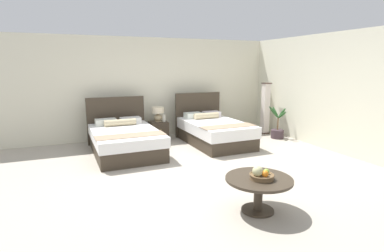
{
  "coord_description": "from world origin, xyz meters",
  "views": [
    {
      "loc": [
        -2.2,
        -4.9,
        1.91
      ],
      "look_at": [
        0.01,
        0.49,
        0.75
      ],
      "focal_mm": 28.49,
      "sensor_mm": 36.0,
      "label": 1
    }
  ],
  "objects_px": {
    "bed_near_window": "(125,140)",
    "potted_palm": "(277,130)",
    "table_lamp": "(158,113)",
    "nightstand": "(159,131)",
    "fruit_bowl": "(261,175)",
    "floor_lamp_corner": "(265,108)",
    "coffee_table": "(259,185)",
    "vase": "(164,118)",
    "bed_near_corner": "(214,131)"
  },
  "relations": [
    {
      "from": "bed_near_window",
      "to": "potted_palm",
      "type": "bearing_deg",
      "value": -2.13
    },
    {
      "from": "table_lamp",
      "to": "potted_palm",
      "type": "distance_m",
      "value": 3.2
    },
    {
      "from": "nightstand",
      "to": "fruit_bowl",
      "type": "relative_size",
      "value": 1.5
    },
    {
      "from": "fruit_bowl",
      "to": "floor_lamp_corner",
      "type": "height_order",
      "value": "floor_lamp_corner"
    },
    {
      "from": "coffee_table",
      "to": "potted_palm",
      "type": "bearing_deg",
      "value": 49.09
    },
    {
      "from": "nightstand",
      "to": "coffee_table",
      "type": "height_order",
      "value": "nightstand"
    },
    {
      "from": "table_lamp",
      "to": "potted_palm",
      "type": "height_order",
      "value": "potted_palm"
    },
    {
      "from": "bed_near_window",
      "to": "nightstand",
      "type": "xyz_separation_m",
      "value": [
        1.03,
        0.88,
        -0.06
      ]
    },
    {
      "from": "table_lamp",
      "to": "potted_palm",
      "type": "relative_size",
      "value": 0.43
    },
    {
      "from": "bed_near_window",
      "to": "floor_lamp_corner",
      "type": "height_order",
      "value": "floor_lamp_corner"
    },
    {
      "from": "vase",
      "to": "floor_lamp_corner",
      "type": "height_order",
      "value": "floor_lamp_corner"
    },
    {
      "from": "floor_lamp_corner",
      "to": "potted_palm",
      "type": "xyz_separation_m",
      "value": [
        -0.03,
        -0.62,
        -0.51
      ]
    },
    {
      "from": "vase",
      "to": "coffee_table",
      "type": "height_order",
      "value": "vase"
    },
    {
      "from": "bed_near_corner",
      "to": "vase",
      "type": "distance_m",
      "value": 1.35
    },
    {
      "from": "bed_near_window",
      "to": "table_lamp",
      "type": "xyz_separation_m",
      "value": [
        1.03,
        0.9,
        0.41
      ]
    },
    {
      "from": "nightstand",
      "to": "potted_palm",
      "type": "relative_size",
      "value": 0.55
    },
    {
      "from": "bed_near_window",
      "to": "vase",
      "type": "xyz_separation_m",
      "value": [
        1.17,
        0.84,
        0.27
      ]
    },
    {
      "from": "coffee_table",
      "to": "fruit_bowl",
      "type": "xyz_separation_m",
      "value": [
        -0.01,
        -0.05,
        0.17
      ]
    },
    {
      "from": "fruit_bowl",
      "to": "floor_lamp_corner",
      "type": "bearing_deg",
      "value": 53.88
    },
    {
      "from": "nightstand",
      "to": "table_lamp",
      "type": "relative_size",
      "value": 1.27
    },
    {
      "from": "nightstand",
      "to": "table_lamp",
      "type": "distance_m",
      "value": 0.47
    },
    {
      "from": "coffee_table",
      "to": "potted_palm",
      "type": "xyz_separation_m",
      "value": [
        2.87,
        3.31,
        -0.15
      ]
    },
    {
      "from": "nightstand",
      "to": "fruit_bowl",
      "type": "distance_m",
      "value": 4.4
    },
    {
      "from": "vase",
      "to": "bed_near_corner",
      "type": "bearing_deg",
      "value": -39.41
    },
    {
      "from": "table_lamp",
      "to": "coffee_table",
      "type": "distance_m",
      "value": 4.37
    },
    {
      "from": "nightstand",
      "to": "vase",
      "type": "bearing_deg",
      "value": -16.44
    },
    {
      "from": "bed_near_window",
      "to": "nightstand",
      "type": "bearing_deg",
      "value": 40.55
    },
    {
      "from": "table_lamp",
      "to": "floor_lamp_corner",
      "type": "height_order",
      "value": "floor_lamp_corner"
    },
    {
      "from": "nightstand",
      "to": "table_lamp",
      "type": "bearing_deg",
      "value": 90.0
    },
    {
      "from": "table_lamp",
      "to": "vase",
      "type": "height_order",
      "value": "table_lamp"
    },
    {
      "from": "vase",
      "to": "floor_lamp_corner",
      "type": "xyz_separation_m",
      "value": [
        2.88,
        -0.37,
        0.14
      ]
    },
    {
      "from": "bed_near_corner",
      "to": "vase",
      "type": "relative_size",
      "value": 11.3
    },
    {
      "from": "bed_near_window",
      "to": "potted_palm",
      "type": "xyz_separation_m",
      "value": [
        4.01,
        -0.15,
        -0.09
      ]
    },
    {
      "from": "coffee_table",
      "to": "potted_palm",
      "type": "height_order",
      "value": "potted_palm"
    },
    {
      "from": "bed_near_corner",
      "to": "nightstand",
      "type": "distance_m",
      "value": 1.46
    },
    {
      "from": "nightstand",
      "to": "fruit_bowl",
      "type": "bearing_deg",
      "value": -88.62
    },
    {
      "from": "bed_near_window",
      "to": "bed_near_corner",
      "type": "bearing_deg",
      "value": -0.06
    },
    {
      "from": "bed_near_window",
      "to": "coffee_table",
      "type": "bearing_deg",
      "value": -71.72
    },
    {
      "from": "fruit_bowl",
      "to": "potted_palm",
      "type": "height_order",
      "value": "potted_palm"
    },
    {
      "from": "fruit_bowl",
      "to": "floor_lamp_corner",
      "type": "xyz_separation_m",
      "value": [
        2.91,
        3.98,
        0.19
      ]
    },
    {
      "from": "floor_lamp_corner",
      "to": "bed_near_window",
      "type": "bearing_deg",
      "value": -173.31
    },
    {
      "from": "bed_near_window",
      "to": "potted_palm",
      "type": "distance_m",
      "value": 4.01
    },
    {
      "from": "bed_near_window",
      "to": "fruit_bowl",
      "type": "distance_m",
      "value": 3.7
    },
    {
      "from": "table_lamp",
      "to": "vase",
      "type": "bearing_deg",
      "value": -23.9
    },
    {
      "from": "vase",
      "to": "coffee_table",
      "type": "xyz_separation_m",
      "value": [
        -0.02,
        -4.3,
        -0.21
      ]
    },
    {
      "from": "floor_lamp_corner",
      "to": "potted_palm",
      "type": "relative_size",
      "value": 1.63
    },
    {
      "from": "vase",
      "to": "floor_lamp_corner",
      "type": "bearing_deg",
      "value": -7.27
    },
    {
      "from": "bed_near_corner",
      "to": "fruit_bowl",
      "type": "distance_m",
      "value": 3.67
    },
    {
      "from": "table_lamp",
      "to": "coffee_table",
      "type": "bearing_deg",
      "value": -88.53
    },
    {
      "from": "floor_lamp_corner",
      "to": "potted_palm",
      "type": "distance_m",
      "value": 0.8
    }
  ]
}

